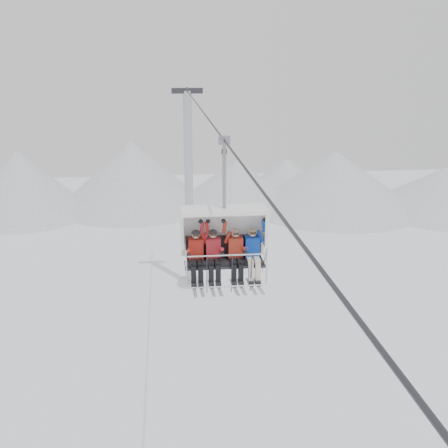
{
  "coord_description": "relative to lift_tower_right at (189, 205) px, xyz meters",
  "views": [
    {
      "loc": [
        -1.58,
        -14.68,
        15.42
      ],
      "look_at": [
        0.0,
        0.0,
        10.99
      ],
      "focal_mm": 45.0,
      "sensor_mm": 36.0,
      "label": 1
    }
  ],
  "objects": [
    {
      "name": "skier_far_right",
      "position": [
        0.78,
        -22.22,
        4.43
      ],
      "size": [
        0.41,
        1.69,
        1.61
      ],
      "color": "#0F3AAF",
      "rests_on": "chairlift_carrier"
    },
    {
      "name": "chairlift_carrier",
      "position": [
        0.0,
        -21.91,
        4.89
      ],
      "size": [
        2.36,
        1.17,
        3.98
      ],
      "color": "black",
      "rests_on": "haul_cable"
    },
    {
      "name": "lift_tower_right",
      "position": [
        0.0,
        0.0,
        0.0
      ],
      "size": [
        2.0,
        1.8,
        13.48
      ],
      "color": "#AEB1B6",
      "rests_on": "ground"
    },
    {
      "name": "skier_center_left",
      "position": [
        -0.31,
        -22.22,
        4.43
      ],
      "size": [
        0.41,
        1.69,
        1.61
      ],
      "color": "#A61E26",
      "rests_on": "chairlift_carrier"
    },
    {
      "name": "skier_far_left",
      "position": [
        -0.79,
        -22.22,
        4.43
      ],
      "size": [
        0.41,
        1.69,
        1.61
      ],
      "color": "#A51D14",
      "rests_on": "chairlift_carrier"
    },
    {
      "name": "ridgeline",
      "position": [
        -1.58,
        20.05,
        -2.94
      ],
      "size": [
        72.0,
        21.0,
        7.0
      ],
      "color": "silver",
      "rests_on": "ground"
    },
    {
      "name": "haul_cable",
      "position": [
        0.0,
        -22.0,
        7.52
      ],
      "size": [
        0.06,
        50.0,
        0.06
      ],
      "primitive_type": "cylinder",
      "rotation": [
        1.57,
        0.0,
        0.0
      ],
      "color": "#2E2E33",
      "rests_on": "lift_tower_left"
    },
    {
      "name": "skier_center_right",
      "position": [
        0.31,
        -22.22,
        4.43
      ],
      "size": [
        0.41,
        1.69,
        1.61
      ],
      "color": "#AB2D1E",
      "rests_on": "chairlift_carrier"
    }
  ]
}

